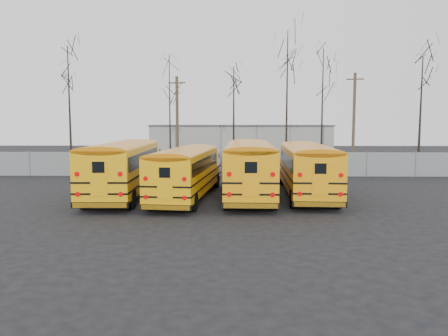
{
  "coord_description": "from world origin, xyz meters",
  "views": [
    {
      "loc": [
        0.9,
        -23.93,
        4.43
      ],
      "look_at": [
        0.41,
        3.18,
        1.6
      ],
      "focal_mm": 35.0,
      "sensor_mm": 36.0,
      "label": 1
    }
  ],
  "objects_px": {
    "bus_a": "(124,164)",
    "bus_b": "(186,169)",
    "bus_c": "(249,164)",
    "utility_pole_left": "(177,124)",
    "utility_pole_right": "(354,119)",
    "bus_d": "(307,165)"
  },
  "relations": [
    {
      "from": "bus_a",
      "to": "bus_b",
      "type": "height_order",
      "value": "bus_a"
    },
    {
      "from": "bus_b",
      "to": "utility_pole_right",
      "type": "height_order",
      "value": "utility_pole_right"
    },
    {
      "from": "bus_d",
      "to": "utility_pole_right",
      "type": "distance_m",
      "value": 19.02
    },
    {
      "from": "bus_b",
      "to": "bus_d",
      "type": "bearing_deg",
      "value": 14.6
    },
    {
      "from": "bus_c",
      "to": "utility_pole_right",
      "type": "xyz_separation_m",
      "value": [
        10.95,
        17.54,
        2.79
      ]
    },
    {
      "from": "utility_pole_right",
      "to": "bus_c",
      "type": "bearing_deg",
      "value": -111.76
    },
    {
      "from": "bus_a",
      "to": "bus_d",
      "type": "xyz_separation_m",
      "value": [
        10.96,
        0.29,
        -0.08
      ]
    },
    {
      "from": "bus_a",
      "to": "bus_b",
      "type": "xyz_separation_m",
      "value": [
        3.81,
        -0.8,
        -0.18
      ]
    },
    {
      "from": "bus_b",
      "to": "bus_c",
      "type": "height_order",
      "value": "bus_c"
    },
    {
      "from": "bus_c",
      "to": "utility_pole_left",
      "type": "height_order",
      "value": "utility_pole_left"
    },
    {
      "from": "bus_c",
      "to": "bus_d",
      "type": "xyz_separation_m",
      "value": [
        3.48,
        0.28,
        -0.09
      ]
    },
    {
      "from": "bus_d",
      "to": "utility_pole_right",
      "type": "bearing_deg",
      "value": 69.22
    },
    {
      "from": "bus_a",
      "to": "bus_d",
      "type": "height_order",
      "value": "bus_a"
    },
    {
      "from": "bus_b",
      "to": "utility_pole_right",
      "type": "xyz_separation_m",
      "value": [
        14.62,
        18.34,
        2.97
      ]
    },
    {
      "from": "bus_b",
      "to": "bus_d",
      "type": "distance_m",
      "value": 7.23
    },
    {
      "from": "bus_d",
      "to": "utility_pole_left",
      "type": "xyz_separation_m",
      "value": [
        -9.35,
        12.61,
        2.47
      ]
    },
    {
      "from": "bus_c",
      "to": "bus_d",
      "type": "distance_m",
      "value": 3.49
    },
    {
      "from": "bus_a",
      "to": "utility_pole_left",
      "type": "height_order",
      "value": "utility_pole_left"
    },
    {
      "from": "bus_b",
      "to": "bus_a",
      "type": "bearing_deg",
      "value": 174.16
    },
    {
      "from": "bus_a",
      "to": "utility_pole_right",
      "type": "bearing_deg",
      "value": 42.36
    },
    {
      "from": "bus_a",
      "to": "bus_b",
      "type": "relative_size",
      "value": 1.09
    },
    {
      "from": "bus_c",
      "to": "utility_pole_left",
      "type": "relative_size",
      "value": 1.43
    }
  ]
}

